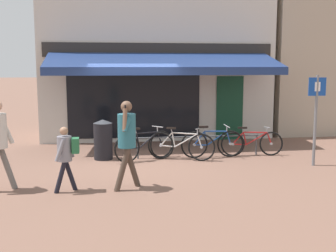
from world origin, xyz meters
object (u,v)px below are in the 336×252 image
bicycle_blue (212,143)px  pedestrian_adult (127,135)px  bicycle_silver (181,145)px  pedestrian_child (66,151)px  litter_bin (103,139)px  bicycle_black (145,145)px  bicycle_red (252,143)px  parking_sign (316,110)px

bicycle_blue → pedestrian_adult: size_ratio=0.96×
bicycle_silver → pedestrian_adult: size_ratio=0.96×
bicycle_blue → pedestrian_child: 4.40m
pedestrian_child → litter_bin: size_ratio=1.23×
pedestrian_adult → bicycle_blue: bearing=-145.0°
bicycle_black → bicycle_red: 2.95m
bicycle_black → pedestrian_child: bearing=-150.7°
bicycle_red → parking_sign: bearing=-44.7°
bicycle_blue → litter_bin: litter_bin is taller
bicycle_blue → pedestrian_adult: (-2.40, -2.52, 0.70)m
bicycle_black → pedestrian_child: (-1.76, -2.52, 0.41)m
pedestrian_adult → parking_sign: bearing=-176.0°
bicycle_silver → bicycle_red: bicycle_silver is taller
bicycle_silver → litter_bin: litter_bin is taller
litter_bin → bicycle_silver: bearing=-10.5°
litter_bin → parking_sign: (5.13, -1.49, 0.84)m
bicycle_silver → bicycle_red: 2.02m
pedestrian_child → parking_sign: parking_sign is taller
pedestrian_adult → parking_sign: (4.65, 1.28, 0.28)m
pedestrian_adult → pedestrian_child: pedestrian_adult is taller
bicycle_red → parking_sign: parking_sign is taller
bicycle_red → pedestrian_adult: pedestrian_adult is taller
bicycle_silver → bicycle_blue: bearing=29.3°
bicycle_black → bicycle_blue: size_ratio=0.95×
bicycle_blue → pedestrian_adult: bearing=-134.0°
pedestrian_adult → parking_sign: parking_sign is taller
bicycle_blue → pedestrian_adult: 3.55m
bicycle_blue → parking_sign: 2.75m
pedestrian_child → parking_sign: bearing=-168.6°
bicycle_silver → bicycle_blue: bicycle_blue is taller
bicycle_silver → bicycle_blue: 0.88m
bicycle_black → bicycle_silver: (0.94, -0.09, -0.01)m
bicycle_silver → pedestrian_adult: bearing=-100.7°
bicycle_black → parking_sign: 4.35m
bicycle_black → bicycle_blue: 1.81m
bicycle_blue → bicycle_red: (1.13, 0.08, -0.03)m
pedestrian_child → bicycle_blue: bearing=-145.8°
pedestrian_child → bicycle_silver: bearing=-139.3°
parking_sign → bicycle_black: bearing=163.4°
bicycle_silver → pedestrian_child: bearing=-116.4°
bicycle_red → pedestrian_child: size_ratio=1.33×
pedestrian_adult → parking_sign: 4.83m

